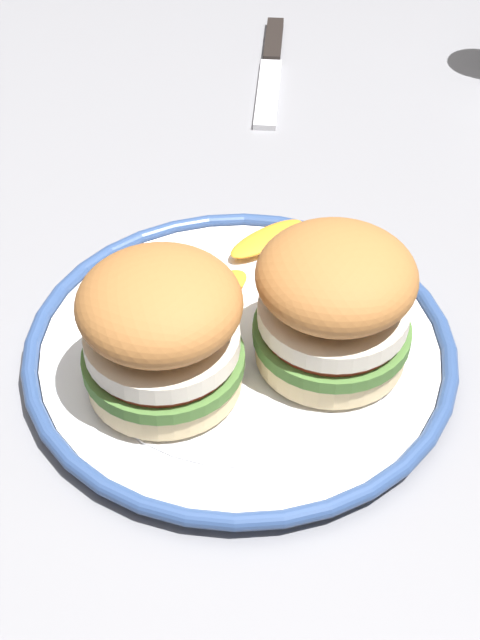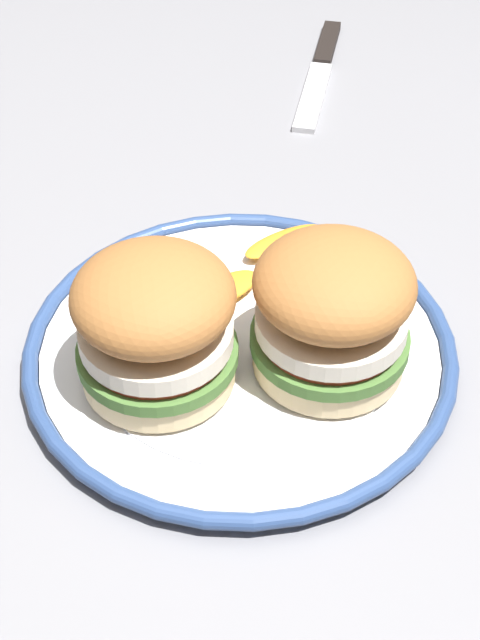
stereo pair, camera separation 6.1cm
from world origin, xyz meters
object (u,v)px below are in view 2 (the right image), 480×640
(dinner_plate, at_px, (240,350))
(sandwich_half_left, at_px, (332,310))
(sandwich_half_right, at_px, (155,323))
(dining_table, at_px, (214,362))
(table_knife, at_px, (321,67))

(dinner_plate, relative_size, sandwich_half_left, 2.07)
(sandwich_half_left, distance_m, sandwich_half_right, 0.12)
(dining_table, relative_size, dinner_plate, 4.54)
(table_knife, bearing_deg, sandwich_half_right, 13.59)
(sandwich_half_left, bearing_deg, table_knife, -152.28)
(sandwich_half_left, bearing_deg, dining_table, -107.90)
(sandwich_half_right, bearing_deg, dining_table, -167.12)
(sandwich_half_right, height_order, table_knife, sandwich_half_right)
(dining_table, xyz_separation_m, sandwich_half_right, (0.11, 0.03, 0.15))
(dinner_plate, distance_m, sandwich_half_left, 0.09)
(dining_table, height_order, dinner_plate, dinner_plate)
(sandwich_half_left, relative_size, table_knife, 0.71)
(dinner_plate, relative_size, sandwich_half_right, 2.22)
(dinner_plate, xyz_separation_m, table_knife, (-0.41, -0.15, -0.01))
(dining_table, height_order, sandwich_half_left, sandwich_half_left)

